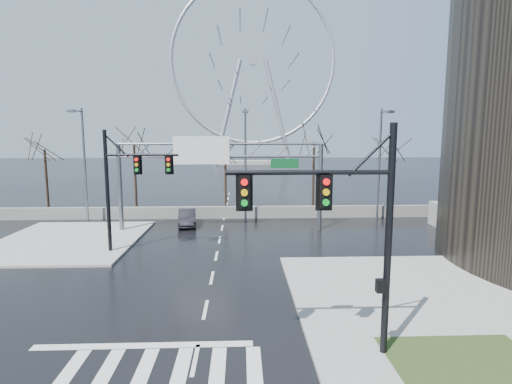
{
  "coord_description": "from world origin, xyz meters",
  "views": [
    {
      "loc": [
        1.59,
        -16.77,
        7.54
      ],
      "look_at": [
        2.57,
        8.82,
        4.0
      ],
      "focal_mm": 28.0,
      "sensor_mm": 36.0,
      "label": 1
    }
  ],
  "objects_px": {
    "signal_mast_far": "(125,180)",
    "sign_gantry": "(216,167)",
    "signal_mast_near": "(349,219)",
    "car": "(187,218)",
    "ferris_wheel": "(253,68)"
  },
  "relations": [
    {
      "from": "signal_mast_near",
      "to": "sign_gantry",
      "type": "bearing_deg",
      "value": 106.19
    },
    {
      "from": "signal_mast_near",
      "to": "car",
      "type": "bearing_deg",
      "value": 111.21
    },
    {
      "from": "signal_mast_far",
      "to": "ferris_wheel",
      "type": "relative_size",
      "value": 0.16
    },
    {
      "from": "signal_mast_far",
      "to": "car",
      "type": "relative_size",
      "value": 1.92
    },
    {
      "from": "signal_mast_far",
      "to": "sign_gantry",
      "type": "relative_size",
      "value": 0.49
    },
    {
      "from": "signal_mast_near",
      "to": "ferris_wheel",
      "type": "distance_m",
      "value": 101.29
    },
    {
      "from": "car",
      "to": "signal_mast_far",
      "type": "bearing_deg",
      "value": -115.98
    },
    {
      "from": "signal_mast_near",
      "to": "signal_mast_far",
      "type": "distance_m",
      "value": 17.03
    },
    {
      "from": "sign_gantry",
      "to": "ferris_wheel",
      "type": "bearing_deg",
      "value": 86.16
    },
    {
      "from": "signal_mast_far",
      "to": "ferris_wheel",
      "type": "bearing_deg",
      "value": 82.8
    },
    {
      "from": "signal_mast_far",
      "to": "sign_gantry",
      "type": "distance_m",
      "value": 8.14
    },
    {
      "from": "sign_gantry",
      "to": "car",
      "type": "xyz_separation_m",
      "value": [
        -2.65,
        2.04,
        -4.49
      ]
    },
    {
      "from": "sign_gantry",
      "to": "ferris_wheel",
      "type": "relative_size",
      "value": 0.32
    },
    {
      "from": "signal_mast_near",
      "to": "car",
      "type": "height_order",
      "value": "signal_mast_near"
    },
    {
      "from": "ferris_wheel",
      "to": "car",
      "type": "relative_size",
      "value": 12.22
    }
  ]
}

